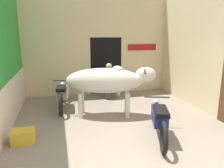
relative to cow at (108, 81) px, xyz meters
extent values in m
plane|color=gray|center=(0.14, -2.31, -0.96)|extent=(30.00, 30.00, 0.00)
cube|color=green|center=(-2.50, -0.01, 0.93)|extent=(0.18, 4.60, 3.78)
cube|color=silver|center=(-2.40, -0.01, -0.43)|extent=(0.03, 4.60, 1.06)
cube|color=beige|center=(0.14, 2.38, 1.94)|extent=(5.10, 0.18, 1.75)
cube|color=beige|center=(-1.26, 2.38, 0.05)|extent=(2.30, 0.18, 2.03)
cube|color=beige|center=(1.87, 2.38, 0.05)|extent=(1.66, 0.18, 2.03)
cube|color=black|center=(0.46, 2.74, 0.05)|extent=(1.15, 0.90, 2.03)
cube|color=maroon|center=(1.84, 2.27, 0.70)|extent=(1.11, 0.03, 0.23)
cube|color=beige|center=(2.79, -0.01, 0.93)|extent=(0.18, 4.60, 3.78)
ellipsoid|color=beige|center=(-0.10, 0.03, 0.00)|extent=(2.10, 1.16, 0.66)
ellipsoid|color=beige|center=(0.23, -0.06, 0.27)|extent=(0.37, 0.35, 0.24)
cylinder|color=beige|center=(0.78, -0.20, 0.05)|extent=(0.50, 0.41, 0.43)
ellipsoid|color=beige|center=(0.95, -0.24, 0.16)|extent=(0.61, 0.46, 0.40)
cylinder|color=beige|center=(-1.02, 0.26, -0.20)|extent=(0.13, 0.07, 0.58)
cylinder|color=beige|center=(0.54, 0.06, -0.64)|extent=(0.11, 0.11, 0.64)
cylinder|color=beige|center=(0.45, -0.31, -0.64)|extent=(0.11, 0.11, 0.64)
cylinder|color=beige|center=(-0.66, 0.36, -0.64)|extent=(0.11, 0.11, 0.64)
cylinder|color=beige|center=(-0.75, -0.01, -0.64)|extent=(0.11, 0.11, 0.64)
cone|color=#473D33|center=(0.94, -0.09, 0.31)|extent=(0.10, 0.16, 0.21)
cone|color=#473D33|center=(0.87, -0.36, 0.31)|extent=(0.10, 0.16, 0.21)
torus|color=black|center=(0.54, -2.14, -0.65)|extent=(0.28, 0.61, 0.62)
torus|color=black|center=(0.98, -0.84, -0.65)|extent=(0.28, 0.61, 0.62)
cube|color=navy|center=(0.76, -1.49, -0.49)|extent=(0.51, 0.80, 0.28)
cube|color=black|center=(0.69, -1.68, -0.31)|extent=(0.44, 0.66, 0.09)
cylinder|color=black|center=(0.94, -0.98, -0.24)|extent=(0.56, 0.22, 0.03)
sphere|color=silver|center=(0.97, -0.89, -0.39)|extent=(0.15, 0.15, 0.15)
torus|color=black|center=(-1.24, 0.28, -0.65)|extent=(0.13, 0.62, 0.61)
torus|color=black|center=(-1.13, 1.60, -0.65)|extent=(0.13, 0.62, 0.61)
cube|color=#9E9993|center=(-1.18, 0.94, -0.49)|extent=(0.34, 0.75, 0.28)
cube|color=black|center=(-1.20, 0.74, -0.31)|extent=(0.30, 0.60, 0.09)
cylinder|color=black|center=(-1.15, 1.46, -0.24)|extent=(0.58, 0.08, 0.03)
sphere|color=silver|center=(-1.14, 1.55, -0.39)|extent=(0.15, 0.15, 0.15)
cube|color=#3D3842|center=(0.40, 1.44, -0.73)|extent=(0.30, 0.14, 0.47)
cube|color=#3D3842|center=(0.40, 1.53, -0.44)|extent=(0.30, 0.32, 0.11)
cube|color=navy|center=(0.40, 1.60, -0.20)|extent=(0.43, 0.20, 0.48)
sphere|color=tan|center=(0.40, 1.60, 0.14)|extent=(0.20, 0.20, 0.20)
cylinder|color=beige|center=(0.75, 1.77, -0.74)|extent=(0.21, 0.21, 0.43)
cylinder|color=beige|center=(0.75, 1.77, -0.51)|extent=(0.30, 0.30, 0.04)
cube|color=gold|center=(-2.02, -1.08, -0.82)|extent=(0.44, 0.32, 0.28)
camera|label=1|loc=(-1.27, -5.44, 1.21)|focal=35.00mm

